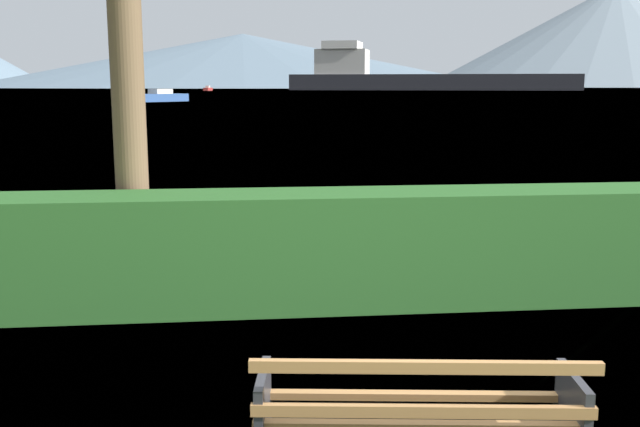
{
  "coord_description": "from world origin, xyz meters",
  "views": [
    {
      "loc": [
        -0.95,
        -3.75,
        2.27
      ],
      "look_at": [
        0.0,
        5.21,
        0.65
      ],
      "focal_mm": 40.6,
      "sensor_mm": 36.0,
      "label": 1
    }
  ],
  "objects_px": {
    "cargo_ship_large": "(410,76)",
    "sailboat_mid": "(161,97)",
    "fishing_boat_near": "(208,89)",
    "park_bench": "(418,418)"
  },
  "relations": [
    {
      "from": "park_bench",
      "to": "sailboat_mid",
      "type": "xyz_separation_m",
      "value": [
        -11.67,
        94.17,
        0.19
      ]
    },
    {
      "from": "cargo_ship_large",
      "to": "fishing_boat_near",
      "type": "xyz_separation_m",
      "value": [
        -75.5,
        -17.89,
        -4.48
      ]
    },
    {
      "from": "cargo_ship_large",
      "to": "fishing_boat_near",
      "type": "height_order",
      "value": "cargo_ship_large"
    },
    {
      "from": "fishing_boat_near",
      "to": "sailboat_mid",
      "type": "xyz_separation_m",
      "value": [
        1.22,
        -159.27,
        -0.03
      ]
    },
    {
      "from": "park_bench",
      "to": "sailboat_mid",
      "type": "height_order",
      "value": "sailboat_mid"
    },
    {
      "from": "cargo_ship_large",
      "to": "sailboat_mid",
      "type": "xyz_separation_m",
      "value": [
        -74.28,
        -177.16,
        -4.51
      ]
    },
    {
      "from": "cargo_ship_large",
      "to": "fishing_boat_near",
      "type": "relative_size",
      "value": 18.21
    },
    {
      "from": "cargo_ship_large",
      "to": "sailboat_mid",
      "type": "height_order",
      "value": "cargo_ship_large"
    },
    {
      "from": "park_bench",
      "to": "cargo_ship_large",
      "type": "bearing_deg",
      "value": 77.01
    },
    {
      "from": "fishing_boat_near",
      "to": "cargo_ship_large",
      "type": "bearing_deg",
      "value": 13.33
    }
  ]
}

